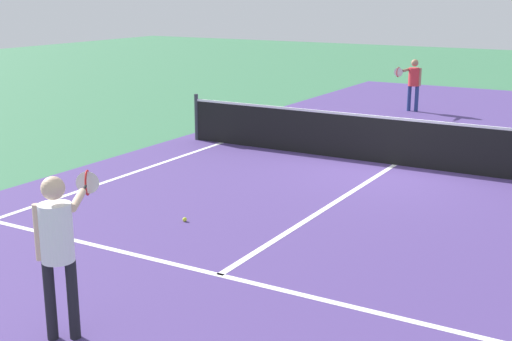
# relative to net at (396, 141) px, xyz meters

# --- Properties ---
(ground_plane) EXTENTS (60.00, 60.00, 0.00)m
(ground_plane) POSITION_rel_net_xyz_m (0.00, 0.00, -0.49)
(ground_plane) COLOR #38724C
(court_surface_inbounds) EXTENTS (10.62, 24.40, 0.00)m
(court_surface_inbounds) POSITION_rel_net_xyz_m (0.00, 0.00, -0.49)
(court_surface_inbounds) COLOR #4C387A
(court_surface_inbounds) RESTS_ON ground_plane
(line_sideline_left) EXTENTS (0.10, 11.89, 0.01)m
(line_sideline_left) POSITION_rel_net_xyz_m (-4.11, -5.95, -0.49)
(line_sideline_left) COLOR white
(line_sideline_left) RESTS_ON ground_plane
(line_service_near) EXTENTS (8.22, 0.10, 0.01)m
(line_service_near) POSITION_rel_net_xyz_m (0.00, -6.40, -0.49)
(line_service_near) COLOR white
(line_service_near) RESTS_ON ground_plane
(line_center_service) EXTENTS (0.10, 6.40, 0.01)m
(line_center_service) POSITION_rel_net_xyz_m (0.00, -3.20, -0.49)
(line_center_service) COLOR white
(line_center_service) RESTS_ON ground_plane
(net) EXTENTS (9.71, 0.09, 1.07)m
(net) POSITION_rel_net_xyz_m (0.00, 0.00, 0.00)
(net) COLOR #33383D
(net) RESTS_ON ground_plane
(player_near) EXTENTS (0.66, 1.13, 1.68)m
(player_near) POSITION_rel_net_xyz_m (-0.49, -8.48, 0.55)
(player_near) COLOR black
(player_near) RESTS_ON ground_plane
(player_far) EXTENTS (0.52, 1.15, 1.49)m
(player_far) POSITION_rel_net_xyz_m (-1.71, 6.35, 0.42)
(player_far) COLOR navy
(player_far) RESTS_ON ground_plane
(tennis_ball_mid_court) EXTENTS (0.07, 0.07, 0.07)m
(tennis_ball_mid_court) POSITION_rel_net_xyz_m (-1.56, -4.96, -0.46)
(tennis_ball_mid_court) COLOR #CCE033
(tennis_ball_mid_court) RESTS_ON ground_plane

